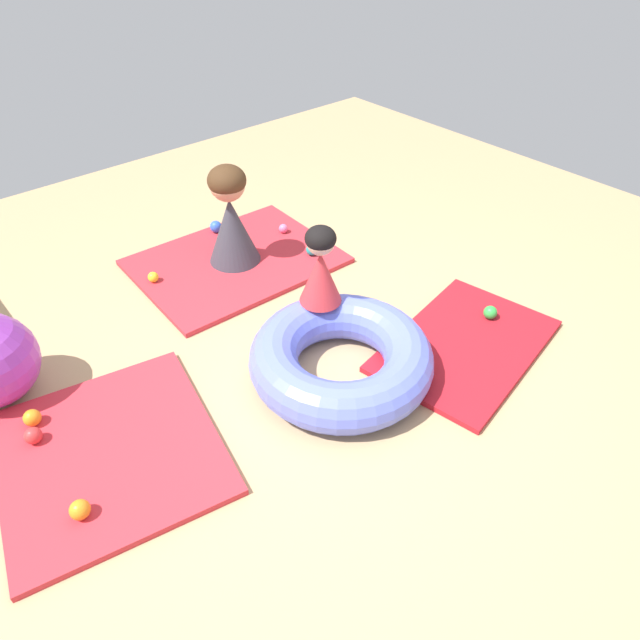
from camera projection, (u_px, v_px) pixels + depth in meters
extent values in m
plane|color=tan|center=(333.00, 386.00, 3.55)|extent=(8.00, 8.00, 0.00)
cube|color=#B21923|center=(465.00, 345.00, 3.81)|extent=(1.40, 1.05, 0.04)
cube|color=red|center=(109.00, 453.00, 3.12)|extent=(1.35, 1.42, 0.04)
cube|color=red|center=(236.00, 261.00, 4.62)|extent=(1.58, 1.24, 0.04)
torus|color=#6070E5|center=(341.00, 358.00, 3.52)|extent=(1.15, 1.15, 0.31)
cone|color=red|center=(321.00, 277.00, 3.62)|extent=(0.36, 0.36, 0.36)
sphere|color=#DBAD89|center=(321.00, 241.00, 3.45)|extent=(0.18, 0.18, 0.18)
ellipsoid|color=black|center=(321.00, 238.00, 3.44)|extent=(0.20, 0.20, 0.15)
cone|color=#383842|center=(232.00, 230.00, 4.44)|extent=(0.46, 0.46, 0.54)
sphere|color=tan|center=(227.00, 184.00, 4.19)|extent=(0.27, 0.27, 0.27)
ellipsoid|color=#472D19|center=(227.00, 180.00, 4.18)|extent=(0.29, 0.29, 0.23)
sphere|color=orange|center=(32.00, 418.00, 3.22)|extent=(0.10, 0.10, 0.10)
sphere|color=red|center=(33.00, 436.00, 3.12)|extent=(0.10, 0.10, 0.10)
sphere|color=green|center=(490.00, 312.00, 3.98)|extent=(0.10, 0.10, 0.10)
sphere|color=yellow|center=(153.00, 277.00, 4.34)|extent=(0.08, 0.08, 0.08)
sphere|color=teal|center=(312.00, 250.00, 4.63)|extent=(0.10, 0.10, 0.10)
sphere|color=blue|center=(216.00, 227.00, 4.92)|extent=(0.10, 0.10, 0.10)
sphere|color=pink|center=(283.00, 228.00, 4.92)|extent=(0.08, 0.08, 0.08)
sphere|color=orange|center=(80.00, 510.00, 2.76)|extent=(0.10, 0.10, 0.10)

